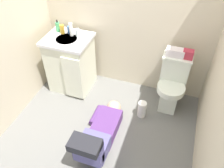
# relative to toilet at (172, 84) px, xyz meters

# --- Properties ---
(ground_plane) EXTENTS (2.76, 2.90, 0.04)m
(ground_plane) POSITION_rel_toilet_xyz_m (-0.72, -0.68, -0.39)
(ground_plane) COLOR slate
(wall_back) EXTENTS (2.42, 0.08, 2.40)m
(wall_back) POSITION_rel_toilet_xyz_m (-0.72, 0.31, 0.83)
(wall_back) COLOR beige
(wall_back) RESTS_ON ground_plane
(toilet) EXTENTS (0.36, 0.46, 0.75)m
(toilet) POSITION_rel_toilet_xyz_m (0.00, 0.00, 0.00)
(toilet) COLOR silver
(toilet) RESTS_ON ground_plane
(vanity_cabinet) EXTENTS (0.60, 0.53, 0.82)m
(vanity_cabinet) POSITION_rel_toilet_xyz_m (-1.42, -0.07, 0.05)
(vanity_cabinet) COLOR beige
(vanity_cabinet) RESTS_ON ground_plane
(faucet) EXTENTS (0.02, 0.02, 0.10)m
(faucet) POSITION_rel_toilet_xyz_m (-1.42, 0.08, 0.50)
(faucet) COLOR silver
(faucet) RESTS_ON vanity_cabinet
(person_plumber) EXTENTS (0.39, 1.06, 0.52)m
(person_plumber) POSITION_rel_toilet_xyz_m (-0.67, -0.91, -0.19)
(person_plumber) COLOR #512D6B
(person_plumber) RESTS_ON ground_plane
(tissue_box) EXTENTS (0.22, 0.11, 0.10)m
(tissue_box) POSITION_rel_toilet_xyz_m (-0.05, 0.09, 0.43)
(tissue_box) COLOR silver
(tissue_box) RESTS_ON toilet
(toiletry_bag) EXTENTS (0.12, 0.09, 0.11)m
(toiletry_bag) POSITION_rel_toilet_xyz_m (0.10, 0.09, 0.44)
(toiletry_bag) COLOR #B22D3F
(toiletry_bag) RESTS_ON toilet
(soap_dispenser) EXTENTS (0.06, 0.06, 0.17)m
(soap_dispenser) POSITION_rel_toilet_xyz_m (-1.61, 0.06, 0.52)
(soap_dispenser) COLOR #45A463
(soap_dispenser) RESTS_ON vanity_cabinet
(bottle_amber) EXTENTS (0.06, 0.06, 0.12)m
(bottle_amber) POSITION_rel_toilet_xyz_m (-1.53, 0.03, 0.51)
(bottle_amber) COLOR gold
(bottle_amber) RESTS_ON vanity_cabinet
(bottle_blue) EXTENTS (0.05, 0.05, 0.10)m
(bottle_blue) POSITION_rel_toilet_xyz_m (-1.44, 0.06, 0.50)
(bottle_blue) COLOR #3D6ABD
(bottle_blue) RESTS_ON vanity_cabinet
(bottle_white) EXTENTS (0.05, 0.05, 0.17)m
(bottle_white) POSITION_rel_toilet_xyz_m (-1.39, 0.01, 0.54)
(bottle_white) COLOR white
(bottle_white) RESTS_ON vanity_cabinet
(bottle_clear) EXTENTS (0.05, 0.05, 0.11)m
(bottle_clear) POSITION_rel_toilet_xyz_m (-1.30, 0.02, 0.51)
(bottle_clear) COLOR silver
(bottle_clear) RESTS_ON vanity_cabinet
(paper_towel_roll) EXTENTS (0.11, 0.11, 0.23)m
(paper_towel_roll) POSITION_rel_toilet_xyz_m (-0.30, -0.32, -0.25)
(paper_towel_roll) COLOR white
(paper_towel_roll) RESTS_ON ground_plane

